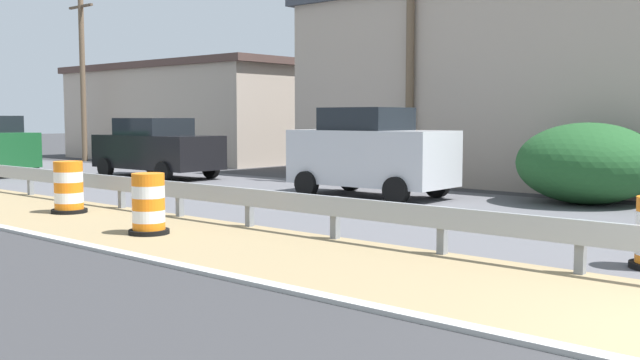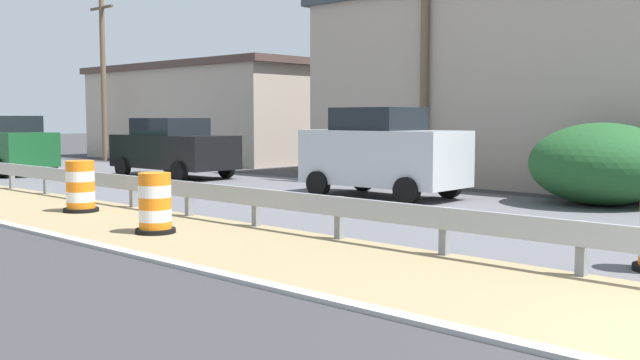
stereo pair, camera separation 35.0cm
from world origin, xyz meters
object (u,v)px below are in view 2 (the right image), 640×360
(traffic_barrel_close, at_px, (155,206))
(car_distant_a, at_px, (173,148))
(utility_pole_near, at_px, (425,40))
(car_distant_b, at_px, (7,145))
(utility_pole_mid, at_px, (103,76))
(traffic_barrel_mid, at_px, (81,189))
(car_mid_far_lane, at_px, (382,153))

(traffic_barrel_close, distance_m, car_distant_a, 11.83)
(utility_pole_near, bearing_deg, car_distant_a, 113.24)
(traffic_barrel_close, bearing_deg, car_distant_b, 75.25)
(traffic_barrel_close, height_order, car_distant_a, car_distant_a)
(traffic_barrel_close, height_order, utility_pole_mid, utility_pole_mid)
(traffic_barrel_close, bearing_deg, utility_pole_mid, 61.81)
(traffic_barrel_mid, distance_m, car_distant_b, 11.73)
(traffic_barrel_close, height_order, car_mid_far_lane, car_mid_far_lane)
(car_mid_far_lane, bearing_deg, traffic_barrel_close, -86.74)
(utility_pole_near, bearing_deg, car_mid_far_lane, -161.63)
(car_mid_far_lane, bearing_deg, car_distant_b, -169.09)
(traffic_barrel_mid, distance_m, car_mid_far_lane, 7.20)
(car_distant_b, height_order, utility_pole_mid, utility_pole_mid)
(traffic_barrel_close, height_order, car_distant_b, car_distant_b)
(car_distant_b, relative_size, utility_pole_near, 0.54)
(car_mid_far_lane, height_order, car_distant_a, car_mid_far_lane)
(car_distant_b, height_order, utility_pole_near, utility_pole_near)
(utility_pole_mid, bearing_deg, utility_pole_near, -89.80)
(car_distant_b, distance_m, utility_pole_near, 14.92)
(car_mid_far_lane, distance_m, car_distant_b, 14.50)
(traffic_barrel_mid, bearing_deg, utility_pole_near, -10.42)
(car_mid_far_lane, bearing_deg, utility_pole_mid, 168.25)
(traffic_barrel_close, distance_m, car_mid_far_lane, 7.16)
(car_distant_a, relative_size, utility_pole_mid, 0.63)
(traffic_barrel_mid, height_order, car_mid_far_lane, car_mid_far_lane)
(car_distant_b, bearing_deg, car_mid_far_lane, -167.16)
(traffic_barrel_close, bearing_deg, car_mid_far_lane, 5.16)
(utility_pole_near, xyz_separation_m, utility_pole_mid, (-0.06, 17.57, -0.36))
(utility_pole_near, distance_m, utility_pole_mid, 17.57)
(car_mid_far_lane, bearing_deg, utility_pole_near, 106.47)
(car_distant_a, bearing_deg, car_distant_b, -150.91)
(traffic_barrel_mid, bearing_deg, traffic_barrel_close, -98.73)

